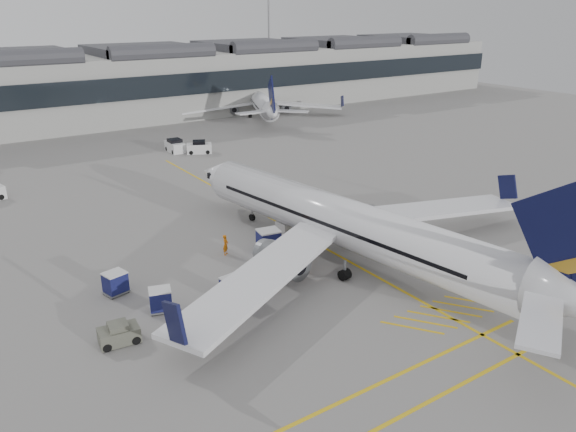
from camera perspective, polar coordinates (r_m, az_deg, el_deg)
ground at (r=37.56m, az=-3.00°, el=-9.74°), size 220.00×220.00×0.00m
terminal at (r=102.02m, az=-24.92°, el=11.52°), size 200.00×20.45×12.40m
apron_markings at (r=49.99m, az=0.89°, el=-1.69°), size 0.25×60.00×0.01m
airliner_main at (r=43.44m, az=6.37°, el=-0.93°), size 36.12×39.71×10.59m
airliner_far at (r=104.31m, az=-2.83°, el=11.53°), size 27.98×30.91×8.76m
belt_loader at (r=49.18m, az=0.45°, el=-1.38°), size 4.72×1.99×1.89m
baggage_cart_a at (r=45.70m, az=-1.98°, el=-2.50°), size 2.07×1.80×1.95m
baggage_cart_b at (r=38.64m, az=-5.54°, el=-7.32°), size 1.81×1.56×1.74m
baggage_cart_c at (r=38.19m, az=-12.83°, el=-8.26°), size 1.82×1.65×1.60m
baggage_cart_d at (r=41.15m, az=-17.14°, el=-6.46°), size 1.81×1.61×1.63m
ramp_agent_a at (r=45.62m, az=-6.36°, el=-2.92°), size 0.73×0.72×1.70m
ramp_agent_b at (r=42.67m, az=1.03°, el=-4.34°), size 1.19×1.15×1.93m
pushback_tug at (r=35.65m, az=-16.80°, el=-11.41°), size 2.48×1.68×1.31m
safety_cone_nose at (r=57.84m, az=-0.91°, el=1.69°), size 0.32×0.32×0.45m
safety_cone_engine at (r=46.61m, az=9.10°, el=-3.34°), size 0.37×0.37×0.51m
service_van_mid at (r=79.48m, az=-11.41°, el=6.98°), size 1.84×3.54×1.80m
service_van_right at (r=78.17m, az=-9.01°, el=6.88°), size 3.75×2.95×1.72m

